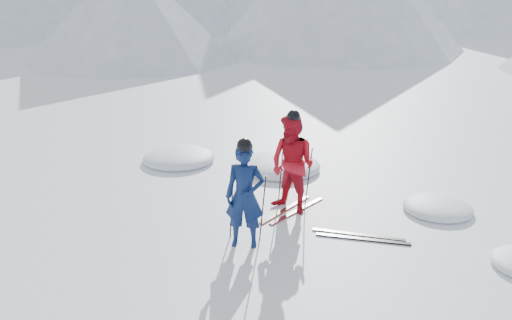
% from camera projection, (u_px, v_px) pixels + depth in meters
% --- Properties ---
extents(ground, '(160.00, 160.00, 0.00)m').
position_uv_depth(ground, '(322.00, 231.00, 10.16)').
color(ground, white).
rests_on(ground, ground).
extents(skier_blue, '(0.75, 0.56, 1.87)m').
position_uv_depth(skier_blue, '(245.00, 196.00, 9.34)').
color(skier_blue, '#0C1D4B').
rests_on(skier_blue, ground).
extents(skier_red, '(1.18, 1.06, 2.00)m').
position_uv_depth(skier_red, '(292.00, 165.00, 10.71)').
color(skier_red, red).
rests_on(skier_red, ground).
extents(pole_blue_left, '(0.12, 0.09, 1.24)m').
position_uv_depth(pole_blue_left, '(232.00, 207.00, 9.66)').
color(pole_blue_left, black).
rests_on(pole_blue_left, ground).
extents(pole_blue_right, '(0.12, 0.07, 1.24)m').
position_uv_depth(pole_blue_right, '(263.00, 209.00, 9.60)').
color(pole_blue_right, black).
rests_on(pole_blue_right, ground).
extents(pole_red_left, '(0.13, 0.10, 1.33)m').
position_uv_depth(pole_red_left, '(281.00, 174.00, 11.12)').
color(pole_red_left, black).
rests_on(pole_red_left, ground).
extents(pole_red_right, '(0.13, 0.09, 1.33)m').
position_uv_depth(pole_red_right, '(308.00, 179.00, 10.87)').
color(pole_red_right, black).
rests_on(pole_red_right, ground).
extents(ski_worn_left, '(0.66, 1.63, 0.03)m').
position_uv_depth(ski_worn_left, '(286.00, 209.00, 11.06)').
color(ski_worn_left, black).
rests_on(ski_worn_left, ground).
extents(ski_worn_right, '(0.77, 1.59, 0.03)m').
position_uv_depth(ski_worn_right, '(297.00, 211.00, 10.99)').
color(ski_worn_right, black).
rests_on(ski_worn_right, ground).
extents(ski_loose_a, '(1.70, 0.13, 0.03)m').
position_uv_depth(ski_loose_a, '(358.00, 235.00, 9.98)').
color(ski_loose_a, black).
rests_on(ski_loose_a, ground).
extents(ski_loose_b, '(1.70, 0.19, 0.03)m').
position_uv_depth(ski_loose_b, '(363.00, 239.00, 9.81)').
color(ski_loose_b, black).
rests_on(ski_loose_b, ground).
extents(snow_lumps, '(9.31, 4.94, 0.43)m').
position_uv_depth(snow_lumps, '(279.00, 178.00, 12.80)').
color(snow_lumps, white).
rests_on(snow_lumps, ground).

